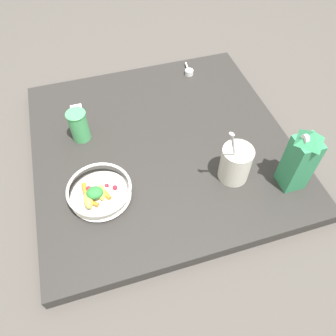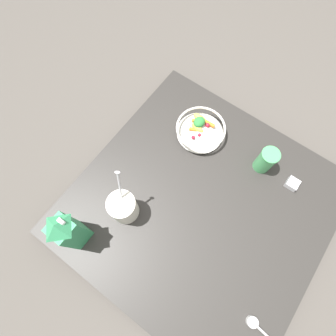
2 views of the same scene
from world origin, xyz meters
The scene contains 8 objects.
ground_plane centered at (0.00, 0.00, 0.00)m, with size 6.00×6.00×0.00m, color #4C4742.
countertop centered at (0.00, 0.00, 0.02)m, with size 0.96×0.96×0.05m.
fruit_bowl centered at (0.18, -0.27, 0.08)m, with size 0.22×0.22×0.08m.
milk_carton centered at (0.31, 0.38, 0.18)m, with size 0.08×0.08×0.25m.
yogurt_tub centered at (0.23, 0.20, 0.12)m, with size 0.11×0.12×0.27m.
drinking_cup centered at (-0.11, -0.29, 0.12)m, with size 0.07×0.07×0.13m.
spice_jar centered at (-0.25, -0.29, 0.06)m, with size 0.05×0.05×0.03m.
measuring_scoop centered at (-0.37, 0.24, 0.06)m, with size 0.09×0.04×0.02m.
Camera 1 is at (0.82, -0.22, 0.99)m, focal length 35.00 mm.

